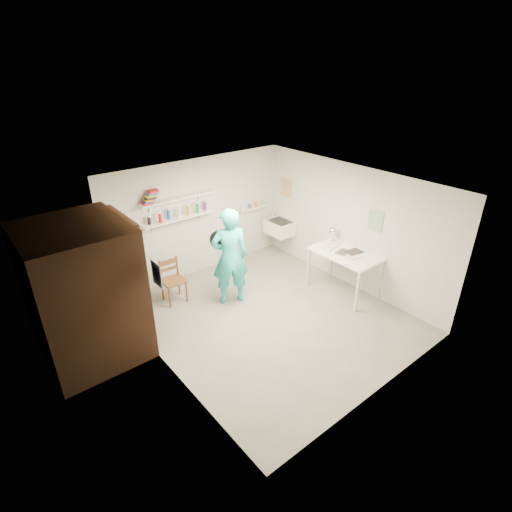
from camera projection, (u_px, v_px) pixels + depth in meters
floor at (270, 317)px, 7.08m from camera, size 4.00×4.50×0.02m
ceiling at (273, 185)px, 5.99m from camera, size 4.00×4.50×0.02m
wall_back at (198, 217)px, 8.10m from camera, size 4.00×0.02×2.40m
wall_front at (390, 320)px, 4.97m from camera, size 4.00×0.02×2.40m
wall_left at (160, 299)px, 5.40m from camera, size 0.02×4.50×2.40m
wall_right at (350, 227)px, 7.66m from camera, size 0.02×4.50×2.40m
doorway_recess at (131, 280)px, 6.23m from camera, size 0.02×0.90×2.00m
corridor_box at (84, 293)px, 5.81m from camera, size 1.40×1.50×2.10m
door_lintel at (122, 217)px, 5.77m from camera, size 0.06×1.05×0.10m
door_jamb_near at (146, 293)px, 5.90m from camera, size 0.06×0.10×2.00m
door_jamb_far at (120, 268)px, 6.59m from camera, size 0.06×0.10×2.00m
shelf_lower at (179, 218)px, 7.66m from camera, size 1.50×0.22×0.03m
shelf_upper at (177, 198)px, 7.48m from camera, size 1.50×0.22×0.03m
ledge_shelf at (253, 208)px, 8.83m from camera, size 0.70×0.14×0.03m
poster_left at (156, 274)px, 5.29m from camera, size 0.01×0.28×0.36m
poster_right_a at (286, 188)px, 8.74m from camera, size 0.01×0.34×0.42m
poster_right_b at (376, 221)px, 7.13m from camera, size 0.01×0.30×0.38m
belfast_sink at (280, 227)px, 8.92m from camera, size 0.48×0.60×0.30m
man at (230, 257)px, 7.13m from camera, size 0.79×0.66×1.84m
wall_clock at (219, 239)px, 7.09m from camera, size 0.32×0.16×0.33m
wooden_chair at (173, 281)px, 7.35m from camera, size 0.42×0.40×0.85m
work_table at (344, 273)px, 7.64m from camera, size 0.76×1.27×0.85m
desk_lamp at (334, 231)px, 7.82m from camera, size 0.16×0.16×0.16m
spray_cans at (179, 213)px, 7.62m from camera, size 1.26×0.06×0.17m
book_stack at (150, 197)px, 7.12m from camera, size 0.32×0.14×0.22m
ledge_pots at (253, 205)px, 8.81m from camera, size 0.48×0.07×0.09m
papers at (346, 252)px, 7.44m from camera, size 0.30×0.22×0.02m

